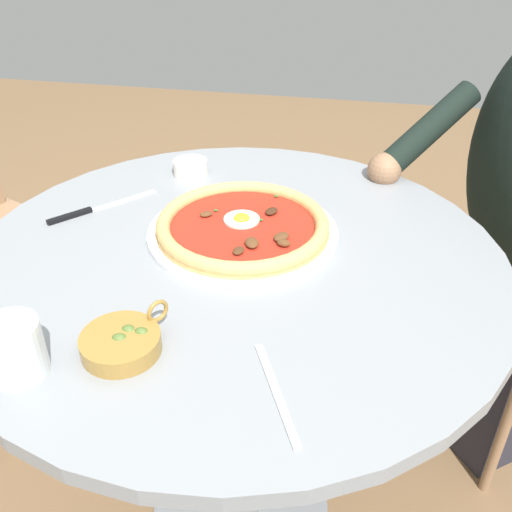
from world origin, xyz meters
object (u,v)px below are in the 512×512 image
dining_table (237,324)px  olive_pan (122,342)px  ramekin_capers (190,167)px  steak_knife (87,211)px  fork_utensil (276,392)px  pizza_on_plate (244,227)px  water_glass (15,352)px

dining_table → olive_pan: bearing=70.0°
dining_table → ramekin_capers: ramekin_capers is taller
steak_knife → fork_utensil: bearing=138.2°
pizza_on_plate → fork_utensil: size_ratio=2.07×
dining_table → ramekin_capers: 0.36m
ramekin_capers → steak_knife: bearing=53.8°
olive_pan → steak_knife: bearing=-58.4°
dining_table → water_glass: water_glass is taller
pizza_on_plate → steak_knife: pizza_on_plate is taller
pizza_on_plate → dining_table: bearing=88.5°
steak_knife → olive_pan: 0.40m
water_glass → ramekin_capers: bearing=-94.5°
pizza_on_plate → fork_utensil: bearing=108.3°
water_glass → pizza_on_plate: bearing=-118.6°
pizza_on_plate → steak_knife: (0.30, -0.02, -0.01)m
water_glass → olive_pan: size_ratio=0.63×
ramekin_capers → fork_utensil: (-0.28, 0.57, -0.02)m
water_glass → fork_utensil: 0.33m
fork_utensil → olive_pan: bearing=-9.5°
dining_table → olive_pan: (0.09, 0.25, 0.17)m
olive_pan → ramekin_capers: bearing=-83.0°
steak_knife → ramekin_capers: (-0.14, -0.19, 0.01)m
steak_knife → olive_pan: bearing=121.6°
water_glass → ramekin_capers: 0.60m
ramekin_capers → fork_utensil: size_ratio=0.44×
olive_pan → fork_utensil: olive_pan is taller
pizza_on_plate → fork_utensil: pizza_on_plate is taller
fork_utensil → steak_knife: bearing=-41.8°
dining_table → olive_pan: size_ratio=7.55×
pizza_on_plate → ramekin_capers: pizza_on_plate is taller
fork_utensil → dining_table: bearing=-67.9°
water_glass → steak_knife: (0.10, -0.40, -0.03)m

